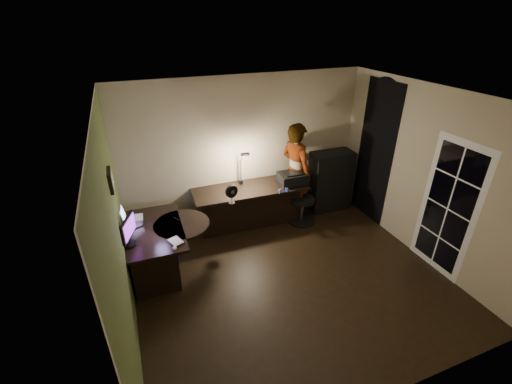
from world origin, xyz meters
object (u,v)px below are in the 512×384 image
object	(u,v)px
desk_right	(250,206)
office_chair	(303,199)
desk_left	(157,251)
monitor	(128,235)
person	(296,172)
cabinet	(330,181)

from	to	relation	value
desk_right	office_chair	size ratio (longest dim) A/B	2.20
desk_left	monitor	xyz separation A→B (m)	(-0.33, -0.29, 0.56)
desk_left	office_chair	size ratio (longest dim) A/B	1.44
desk_right	monitor	bearing A→B (deg)	-152.31
desk_right	monitor	world-z (taller)	monitor
monitor	office_chair	bearing A→B (deg)	35.30
desk_left	person	xyz separation A→B (m)	(2.72, 0.76, 0.55)
cabinet	desk_right	bearing A→B (deg)	-178.01
person	office_chair	bearing A→B (deg)	170.89
desk_left	desk_right	bearing A→B (deg)	23.61
desk_right	cabinet	size ratio (longest dim) A/B	1.71
cabinet	office_chair	world-z (taller)	cabinet
desk_left	person	distance (m)	2.88
monitor	office_chair	distance (m)	3.22
cabinet	office_chair	bearing A→B (deg)	-159.22
monitor	office_chair	size ratio (longest dim) A/B	0.47
desk_right	cabinet	bearing A→B (deg)	2.52
desk_right	office_chair	xyz separation A→B (m)	(0.96, -0.25, 0.08)
desk_left	monitor	bearing A→B (deg)	-138.11
cabinet	person	size ratio (longest dim) A/B	0.65
monitor	desk_right	bearing A→B (deg)	46.84
desk_right	cabinet	world-z (taller)	cabinet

